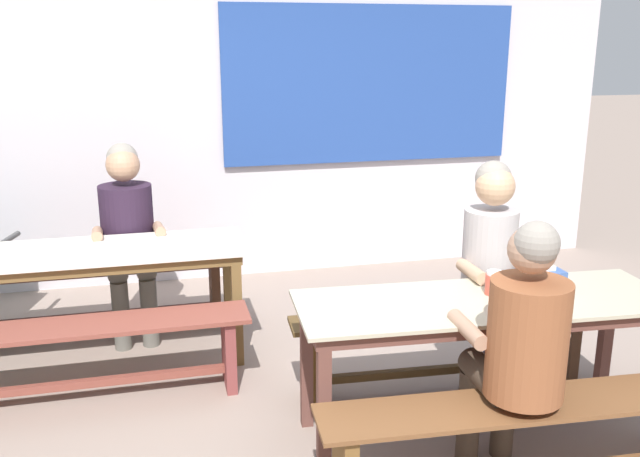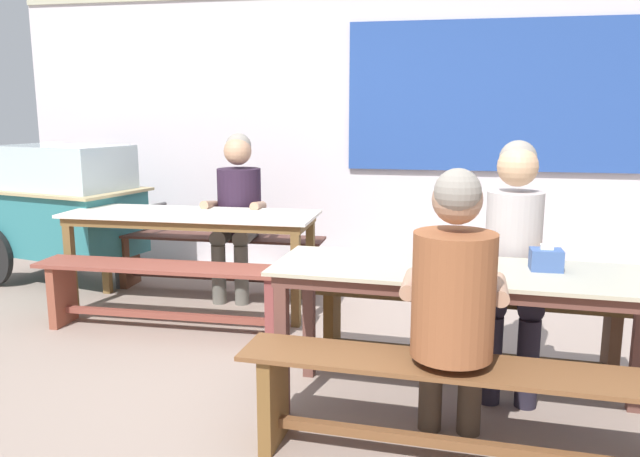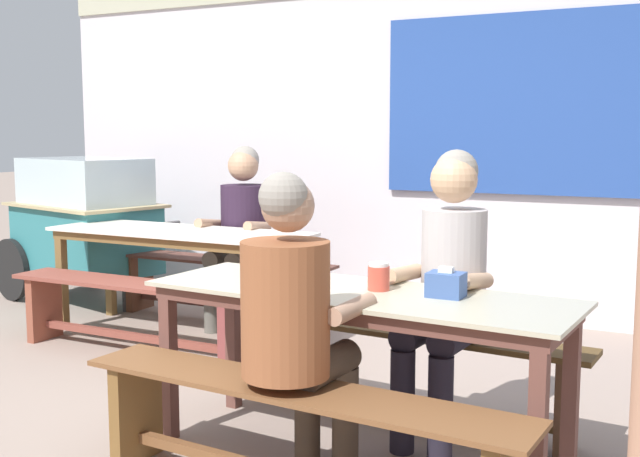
# 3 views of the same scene
# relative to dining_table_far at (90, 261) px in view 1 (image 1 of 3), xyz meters

# --- Properties ---
(ground_plane) EXTENTS (40.00, 40.00, 0.00)m
(ground_plane) POSITION_rel_dining_table_far_xyz_m (1.09, -1.03, -0.67)
(ground_plane) COLOR gray
(backdrop_wall) EXTENTS (6.63, 0.23, 2.71)m
(backdrop_wall) POSITION_rel_dining_table_far_xyz_m (1.14, 1.51, 0.75)
(backdrop_wall) COLOR silver
(backdrop_wall) RESTS_ON ground_plane
(dining_table_far) EXTENTS (1.88, 0.62, 0.74)m
(dining_table_far) POSITION_rel_dining_table_far_xyz_m (0.00, 0.00, 0.00)
(dining_table_far) COLOR silver
(dining_table_far) RESTS_ON ground_plane
(dining_table_near) EXTENTS (1.89, 0.73, 0.74)m
(dining_table_near) POSITION_rel_dining_table_far_xyz_m (1.95, -1.34, -0.00)
(dining_table_near) COLOR #B8B297
(dining_table_near) RESTS_ON ground_plane
(bench_far_back) EXTENTS (1.82, 0.32, 0.47)m
(bench_far_back) POSITION_rel_dining_table_far_xyz_m (-0.00, 0.51, -0.36)
(bench_far_back) COLOR #502E26
(bench_far_back) RESTS_ON ground_plane
(bench_far_front) EXTENTS (1.79, 0.32, 0.47)m
(bench_far_front) POSITION_rel_dining_table_far_xyz_m (0.00, -0.51, -0.35)
(bench_far_front) COLOR brown
(bench_far_front) RESTS_ON ground_plane
(bench_near_back) EXTENTS (1.80, 0.36, 0.47)m
(bench_near_back) POSITION_rel_dining_table_far_xyz_m (1.98, -0.83, -0.35)
(bench_near_back) COLOR #523B1D
(bench_near_back) RESTS_ON ground_plane
(bench_near_front) EXTENTS (1.87, 0.43, 0.47)m
(bench_near_front) POSITION_rel_dining_table_far_xyz_m (1.92, -1.84, -0.36)
(bench_near_front) COLOR brown
(bench_near_front) RESTS_ON ground_plane
(person_right_near_table) EXTENTS (0.43, 0.56, 1.34)m
(person_right_near_table) POSITION_rel_dining_table_far_xyz_m (2.21, -0.92, 0.10)
(person_right_near_table) COLOR #231F2C
(person_right_near_table) RESTS_ON ground_plane
(person_center_facing) EXTENTS (0.48, 0.58, 1.31)m
(person_center_facing) POSITION_rel_dining_table_far_xyz_m (0.22, 0.45, 0.09)
(person_center_facing) COLOR #65635A
(person_center_facing) RESTS_ON ground_plane
(person_near_front) EXTENTS (0.46, 0.54, 1.27)m
(person_near_front) POSITION_rel_dining_table_far_xyz_m (1.88, -1.78, 0.06)
(person_near_front) COLOR #45362A
(person_near_front) RESTS_ON ground_plane
(tissue_box) EXTENTS (0.15, 0.12, 0.13)m
(tissue_box) POSITION_rel_dining_table_far_xyz_m (2.32, -1.29, 0.13)
(tissue_box) COLOR #3C5A99
(tissue_box) RESTS_ON dining_table_near
(condiment_jar) EXTENTS (0.09, 0.09, 0.12)m
(condiment_jar) POSITION_rel_dining_table_far_xyz_m (2.02, -1.29, 0.14)
(condiment_jar) COLOR #D54E3B
(condiment_jar) RESTS_ON dining_table_near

